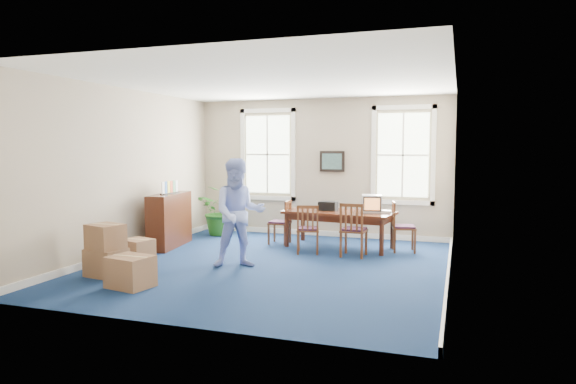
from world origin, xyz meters
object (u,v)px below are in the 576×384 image
(conference_table, at_px, (339,229))
(man, at_px, (239,213))
(credenza, at_px, (170,220))
(cardboard_boxes, at_px, (122,248))
(potted_plant, at_px, (222,210))
(chair_near_left, at_px, (308,229))
(crt_tv, at_px, (372,204))

(conference_table, xyz_separation_m, man, (-1.26, -2.25, 0.56))
(credenza, height_order, cardboard_boxes, credenza)
(conference_table, height_order, potted_plant, potted_plant)
(man, bearing_deg, conference_table, 33.07)
(man, height_order, credenza, man)
(conference_table, xyz_separation_m, cardboard_boxes, (-2.82, -3.41, 0.06))
(conference_table, relative_size, cardboard_boxes, 1.43)
(man, bearing_deg, cardboard_boxes, -171.21)
(conference_table, height_order, man, man)
(conference_table, height_order, cardboard_boxes, cardboard_boxes)
(conference_table, xyz_separation_m, chair_near_left, (-0.45, -0.76, 0.10))
(crt_tv, height_order, potted_plant, potted_plant)
(conference_table, distance_m, credenza, 3.54)
(crt_tv, distance_m, credenza, 4.20)
(chair_near_left, xyz_separation_m, potted_plant, (-2.51, 1.35, 0.11))
(chair_near_left, relative_size, man, 0.51)
(cardboard_boxes, bearing_deg, man, 36.53)
(crt_tv, relative_size, man, 0.22)
(potted_plant, bearing_deg, credenza, -104.53)
(crt_tv, relative_size, credenza, 0.30)
(conference_table, bearing_deg, cardboard_boxes, -122.09)
(potted_plant, bearing_deg, man, -58.98)
(conference_table, height_order, crt_tv, crt_tv)
(crt_tv, xyz_separation_m, potted_plant, (-3.63, 0.54, -0.35))
(crt_tv, relative_size, potted_plant, 0.36)
(man, distance_m, potted_plant, 3.34)
(crt_tv, distance_m, potted_plant, 3.68)
(crt_tv, xyz_separation_m, credenza, (-4.04, -1.08, -0.37))
(chair_near_left, relative_size, cardboard_boxes, 0.62)
(credenza, distance_m, cardboard_boxes, 2.45)
(credenza, bearing_deg, potted_plant, 67.63)
(crt_tv, height_order, cardboard_boxes, crt_tv)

